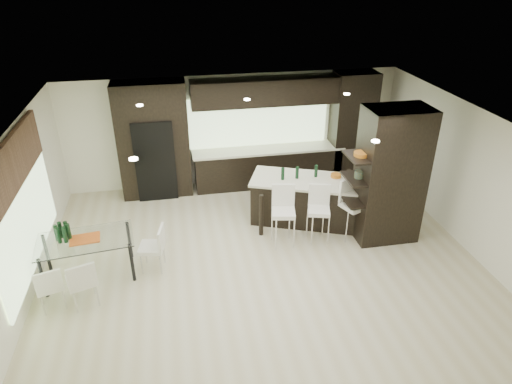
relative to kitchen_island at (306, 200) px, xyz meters
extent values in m
plane|color=beige|center=(-1.23, -1.28, -0.49)|extent=(8.00, 8.00, 0.00)
cube|color=white|center=(-1.23, 2.22, 0.86)|extent=(8.00, 0.02, 2.70)
cube|color=white|center=(-5.23, -1.28, 0.86)|extent=(0.02, 7.00, 2.70)
cube|color=white|center=(2.77, -1.28, 0.86)|extent=(0.02, 7.00, 2.70)
cube|color=white|center=(-1.23, -1.28, 2.21)|extent=(8.00, 7.00, 0.02)
cube|color=#B2D199|center=(-5.19, -1.08, 0.86)|extent=(0.04, 3.20, 1.90)
cube|color=#B2D199|center=(-0.63, 2.18, 1.06)|extent=(3.40, 0.04, 1.20)
cube|color=brown|center=(-5.16, -1.08, 1.76)|extent=(0.08, 3.00, 0.80)
cube|color=white|center=(-1.23, -1.03, 2.19)|extent=(4.00, 3.00, 0.02)
cube|color=black|center=(-0.73, 1.89, 0.86)|extent=(6.80, 0.68, 2.70)
cube|color=black|center=(-3.13, 1.84, 0.46)|extent=(0.90, 0.68, 1.90)
cube|color=black|center=(1.37, -0.88, 0.86)|extent=(1.20, 0.80, 2.70)
cube|color=black|center=(0.00, 0.00, 0.00)|extent=(2.54, 1.80, 0.97)
cube|color=white|center=(-0.72, -0.82, 0.01)|extent=(0.52, 0.52, 1.00)
cube|color=white|center=(0.00, -0.81, -0.01)|extent=(0.52, 0.52, 0.95)
cube|color=white|center=(0.72, -0.82, 0.01)|extent=(0.57, 0.57, 1.00)
cube|color=black|center=(-0.14, -0.03, -0.26)|extent=(1.25, 0.75, 0.45)
cube|color=white|center=(-4.33, -1.14, -0.10)|extent=(1.69, 1.07, 0.77)
cube|color=white|center=(-4.33, -1.89, -0.08)|extent=(0.56, 0.56, 0.82)
cube|color=white|center=(-4.83, -1.88, -0.11)|extent=(0.51, 0.51, 0.76)
cube|color=white|center=(-3.23, -1.14, -0.09)|extent=(0.51, 0.51, 0.80)
camera|label=1|loc=(-2.66, -8.17, 4.66)|focal=32.00mm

